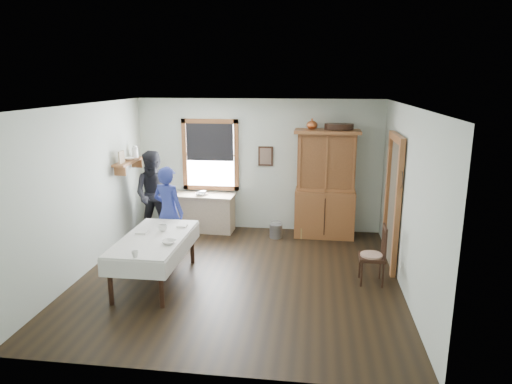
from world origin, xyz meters
TOP-DOWN VIEW (x-y plane):
  - room at (0.00, 0.00)m, footprint 5.01×5.01m
  - window at (-1.00, 2.46)m, footprint 1.18×0.07m
  - doorway at (2.46, 0.85)m, footprint 0.09×1.14m
  - wall_shelf at (-2.37, 1.54)m, footprint 0.24×1.00m
  - framed_picture at (0.15, 2.46)m, footprint 0.30×0.04m
  - rug_beater at (2.45, 0.30)m, footprint 0.01×0.27m
  - work_counter at (-1.14, 2.18)m, footprint 1.37×0.58m
  - china_hutch at (1.37, 2.17)m, footprint 1.26×0.61m
  - dining_table at (-1.26, -0.33)m, footprint 0.97×1.84m
  - spindle_chair at (2.06, 0.05)m, footprint 0.44×0.44m
  - pail at (0.42, 1.94)m, footprint 0.28×0.28m
  - wicker_basket at (1.08, 2.07)m, footprint 0.42×0.33m
  - woman_blue at (-1.37, 0.74)m, footprint 0.64×0.52m
  - figure_dark at (-1.95, 1.70)m, footprint 0.80×0.63m
  - table_cup_a at (-1.21, -0.05)m, footprint 0.16×0.16m
  - table_cup_b at (-1.23, -1.15)m, footprint 0.12×0.12m
  - table_bowl at (-0.94, -0.59)m, footprint 0.28×0.28m
  - counter_book at (-1.22, 2.14)m, footprint 0.25×0.27m
  - counter_bowl at (-1.14, 2.09)m, footprint 0.22×0.22m
  - shelf_bowl at (-2.37, 1.55)m, footprint 0.22×0.22m

SIDE VIEW (x-z plane):
  - wicker_basket at x=1.08m, z-range 0.00..0.22m
  - pail at x=0.42m, z-range 0.00..0.27m
  - dining_table at x=-1.26m, z-range 0.00..0.73m
  - work_counter at x=-1.14m, z-range 0.00..0.77m
  - spindle_chair at x=2.06m, z-range 0.00..0.93m
  - woman_blue at x=-1.37m, z-range 0.00..1.51m
  - table_bowl at x=-0.94m, z-range 0.73..0.79m
  - table_cup_b at x=-1.23m, z-range 0.73..0.82m
  - counter_book at x=-1.22m, z-range 0.77..0.79m
  - table_cup_a at x=-1.21m, z-range 0.73..0.84m
  - figure_dark at x=-1.95m, z-range 0.00..1.60m
  - counter_bowl at x=-1.14m, z-range 0.77..0.83m
  - china_hutch at x=1.37m, z-range 0.00..2.14m
  - doorway at x=2.46m, z-range 0.05..2.27m
  - room at x=0.00m, z-range 0.00..2.70m
  - framed_picture at x=0.15m, z-range 1.35..1.75m
  - wall_shelf at x=-2.37m, z-range 1.35..1.79m
  - shelf_bowl at x=-2.37m, z-range 1.57..1.62m
  - window at x=-1.00m, z-range 0.89..2.37m
  - rug_beater at x=2.45m, z-range 1.58..1.86m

